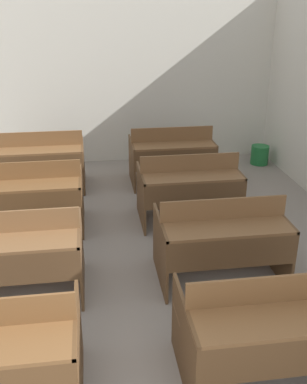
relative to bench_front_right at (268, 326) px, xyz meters
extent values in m
cube|color=beige|center=(-1.03, 5.24, 1.00)|extent=(6.11, 0.06, 2.93)
cube|color=#54371E|center=(-1.38, 0.05, -0.12)|extent=(0.03, 0.84, 0.68)
cube|color=brown|center=(-0.61, 0.04, -0.12)|extent=(0.03, 0.84, 0.68)
cube|color=brown|center=(0.00, -0.18, 0.20)|extent=(1.25, 0.38, 0.03)
cube|color=brown|center=(0.00, -0.36, 0.03)|extent=(1.20, 0.02, 0.31)
cube|color=brown|center=(0.00, 0.00, 0.32)|extent=(1.25, 0.02, 0.21)
cube|color=brown|center=(0.00, 0.31, -0.05)|extent=(1.25, 0.31, 0.03)
cube|color=brown|center=(0.00, 0.31, -0.31)|extent=(1.20, 0.04, 0.04)
cube|color=brown|center=(-1.37, 1.38, -0.12)|extent=(0.03, 0.84, 0.68)
cube|color=brown|center=(-1.98, 1.15, 0.20)|extent=(1.25, 0.38, 0.03)
cube|color=brown|center=(-1.98, 0.97, 0.03)|extent=(1.20, 0.02, 0.31)
cube|color=brown|center=(-1.98, 1.34, 0.32)|extent=(1.25, 0.02, 0.21)
cube|color=brown|center=(-1.98, 1.64, -0.05)|extent=(1.25, 0.31, 0.03)
cube|color=brown|center=(-1.98, 1.64, -0.31)|extent=(1.20, 0.04, 0.04)
cube|color=brown|center=(-0.58, 1.38, -0.12)|extent=(0.03, 0.84, 0.68)
cube|color=brown|center=(0.65, 1.38, -0.12)|extent=(0.03, 0.84, 0.68)
cube|color=brown|center=(0.03, 1.15, 0.20)|extent=(1.25, 0.38, 0.03)
cube|color=brown|center=(0.03, 0.97, 0.03)|extent=(1.20, 0.02, 0.31)
cube|color=brown|center=(0.03, 1.33, 0.32)|extent=(1.25, 0.02, 0.21)
cube|color=brown|center=(0.03, 1.64, -0.05)|extent=(1.25, 0.31, 0.03)
cube|color=brown|center=(0.03, 1.64, -0.31)|extent=(1.20, 0.04, 0.04)
cube|color=#53361D|center=(-1.37, 2.74, -0.12)|extent=(0.03, 0.84, 0.68)
cube|color=brown|center=(-1.98, 2.51, 0.20)|extent=(1.25, 0.38, 0.03)
cube|color=#53361D|center=(-1.98, 2.33, 0.03)|extent=(1.20, 0.02, 0.31)
cube|color=brown|center=(-1.98, 2.69, 0.32)|extent=(1.25, 0.02, 0.21)
cube|color=brown|center=(-1.98, 3.00, -0.05)|extent=(1.25, 0.31, 0.03)
cube|color=#53361D|center=(-1.98, 3.00, -0.31)|extent=(1.20, 0.04, 0.04)
cube|color=brown|center=(-0.62, 2.74, -0.12)|extent=(0.03, 0.84, 0.68)
cube|color=brown|center=(0.61, 2.74, -0.12)|extent=(0.03, 0.84, 0.68)
cube|color=brown|center=(0.00, 2.51, 0.20)|extent=(1.25, 0.38, 0.03)
cube|color=brown|center=(0.00, 2.33, 0.03)|extent=(1.20, 0.02, 0.31)
cube|color=brown|center=(0.00, 2.69, 0.32)|extent=(1.25, 0.02, 0.21)
cube|color=brown|center=(0.00, 3.00, -0.05)|extent=(1.25, 0.31, 0.03)
cube|color=brown|center=(0.00, 3.00, -0.31)|extent=(1.20, 0.04, 0.04)
cube|color=brown|center=(-2.58, 4.08, -0.12)|extent=(0.03, 0.84, 0.68)
cube|color=brown|center=(-1.35, 4.08, -0.12)|extent=(0.03, 0.84, 0.68)
cube|color=brown|center=(-1.96, 3.85, 0.20)|extent=(1.25, 0.38, 0.03)
cube|color=brown|center=(-1.96, 3.67, 0.03)|extent=(1.20, 0.02, 0.31)
cube|color=brown|center=(-1.96, 4.03, 0.32)|extent=(1.25, 0.02, 0.21)
cube|color=brown|center=(-1.96, 4.34, -0.05)|extent=(1.25, 0.31, 0.03)
cube|color=brown|center=(-1.96, 4.34, -0.31)|extent=(1.20, 0.04, 0.04)
cube|color=brown|center=(-0.60, 4.05, -0.12)|extent=(0.03, 0.84, 0.68)
cube|color=brown|center=(0.62, 4.05, -0.12)|extent=(0.03, 0.84, 0.68)
cube|color=brown|center=(0.01, 3.82, 0.20)|extent=(1.25, 0.38, 0.03)
cube|color=brown|center=(0.01, 3.64, 0.03)|extent=(1.20, 0.02, 0.31)
cube|color=brown|center=(0.01, 4.01, 0.32)|extent=(1.25, 0.02, 0.21)
cube|color=brown|center=(0.01, 4.31, -0.05)|extent=(1.25, 0.31, 0.03)
cube|color=brown|center=(0.01, 4.31, -0.31)|extent=(1.20, 0.04, 0.04)
cylinder|color=#1E6B33|center=(1.70, 4.66, -0.30)|extent=(0.30, 0.30, 0.33)
camera|label=1|loc=(-1.20, -2.48, 2.18)|focal=42.00mm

